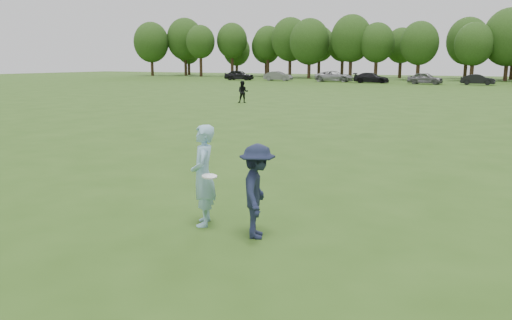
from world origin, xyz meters
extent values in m
plane|color=#2E5016|center=(0.00, 0.00, 0.00)|extent=(200.00, 200.00, 0.00)
imported|color=#95C7E7|center=(0.08, -0.47, 0.92)|extent=(0.72, 0.80, 1.85)
imported|color=#1B223C|center=(1.26, -0.60, 0.81)|extent=(0.96, 1.19, 1.61)
imported|color=black|center=(-12.47, 23.38, 0.78)|extent=(0.92, 0.83, 1.55)
imported|color=black|center=(-33.82, 60.24, 0.77)|extent=(4.75, 2.41, 1.55)
imported|color=slate|center=(-27.31, 60.62, 0.70)|extent=(4.33, 1.79, 1.40)
imported|color=#9A9A9E|center=(-18.67, 61.12, 0.76)|extent=(5.72, 3.09, 1.52)
imported|color=black|center=(-13.00, 59.77, 0.69)|extent=(4.90, 2.38, 1.37)
imported|color=slate|center=(-5.91, 59.32, 0.74)|extent=(4.50, 2.12, 1.49)
imported|color=black|center=(0.21, 60.29, 0.66)|extent=(4.02, 1.43, 1.32)
cylinder|color=white|center=(0.37, -0.71, 0.99)|extent=(0.33, 0.33, 0.06)
cylinder|color=#332114|center=(-60.68, 72.20, 1.81)|extent=(0.56, 0.56, 3.63)
ellipsoid|color=#223D14|center=(-60.68, 72.20, 6.55)|extent=(6.88, 6.88, 7.91)
cylinder|color=#332114|center=(-55.50, 76.37, 2.06)|extent=(0.56, 0.56, 4.13)
ellipsoid|color=#223D14|center=(-55.50, 76.37, 7.21)|extent=(7.25, 7.25, 8.34)
cylinder|color=#332114|center=(-49.35, 72.76, 2.09)|extent=(0.56, 0.56, 4.18)
ellipsoid|color=#223D14|center=(-49.35, 72.76, 6.48)|extent=(5.42, 5.42, 6.23)
cylinder|color=#332114|center=(-44.47, 76.22, 2.13)|extent=(0.56, 0.56, 4.26)
ellipsoid|color=#223D14|center=(-44.47, 76.22, 6.72)|extent=(5.79, 5.79, 6.66)
cylinder|color=#332114|center=(-37.59, 77.79, 1.96)|extent=(0.56, 0.56, 3.91)
ellipsoid|color=#223D14|center=(-37.59, 77.79, 6.24)|extent=(5.47, 5.47, 6.29)
cylinder|color=#332114|center=(-32.29, 76.03, 1.92)|extent=(0.56, 0.56, 3.83)
ellipsoid|color=#223D14|center=(-32.29, 76.03, 6.70)|extent=(6.75, 6.75, 7.76)
cylinder|color=#332114|center=(-27.39, 73.06, 1.63)|extent=(0.56, 0.56, 3.25)
ellipsoid|color=#223D14|center=(-27.39, 73.06, 6.13)|extent=(6.76, 6.76, 7.78)
cylinder|color=#332114|center=(-20.22, 73.48, 1.86)|extent=(0.56, 0.56, 3.71)
ellipsoid|color=#223D14|center=(-20.22, 73.48, 6.55)|extent=(6.68, 6.68, 7.68)
cylinder|color=#332114|center=(-15.90, 73.09, 1.73)|extent=(0.56, 0.56, 3.46)
ellipsoid|color=#223D14|center=(-15.90, 73.09, 5.79)|extent=(5.49, 5.49, 6.31)
cylinder|color=#332114|center=(-9.32, 72.95, 1.57)|extent=(0.56, 0.56, 3.14)
ellipsoid|color=#223D14|center=(-9.32, 72.95, 5.60)|extent=(5.78, 5.78, 6.64)
cylinder|color=#332114|center=(-1.61, 72.69, 1.51)|extent=(0.56, 0.56, 3.01)
ellipsoid|color=#223D14|center=(-1.61, 72.69, 5.34)|extent=(5.46, 5.46, 6.28)
cylinder|color=#332114|center=(2.83, 75.07, 1.61)|extent=(0.56, 0.56, 3.23)
ellipsoid|color=#223D14|center=(2.83, 75.07, 6.32)|extent=(7.29, 7.29, 8.38)
cylinder|color=#332114|center=(-58.26, 81.41, 1.49)|extent=(0.56, 0.56, 2.97)
ellipsoid|color=#223D14|center=(-58.26, 81.41, 5.03)|extent=(4.85, 4.85, 5.58)
cylinder|color=#332114|center=(-47.10, 82.53, 1.36)|extent=(0.56, 0.56, 2.73)
ellipsoid|color=#223D14|center=(-47.10, 82.53, 5.05)|extent=(5.45, 5.45, 6.27)
cylinder|color=#332114|center=(-39.55, 80.93, 1.63)|extent=(0.56, 0.56, 3.25)
ellipsoid|color=#223D14|center=(-39.55, 80.93, 5.67)|extent=(5.68, 5.68, 6.53)
cylinder|color=#332114|center=(-29.72, 83.93, 1.81)|extent=(0.56, 0.56, 3.62)
ellipsoid|color=#223D14|center=(-29.72, 83.93, 6.09)|extent=(5.80, 5.80, 6.67)
cylinder|color=#332114|center=(-24.24, 81.39, 1.80)|extent=(0.56, 0.56, 3.61)
ellipsoid|color=#223D14|center=(-24.24, 81.39, 5.98)|extent=(5.58, 5.58, 6.42)
cylinder|color=#332114|center=(-13.94, 81.92, 1.65)|extent=(0.56, 0.56, 3.29)
ellipsoid|color=#223D14|center=(-13.94, 81.92, 5.55)|extent=(5.30, 5.30, 6.09)
cylinder|color=#332114|center=(-3.49, 83.39, 1.64)|extent=(0.56, 0.56, 3.28)
ellipsoid|color=#223D14|center=(-3.49, 83.39, 6.16)|extent=(6.78, 6.78, 7.79)
cylinder|color=#332114|center=(3.45, 81.85, 1.56)|extent=(0.56, 0.56, 3.11)
camera|label=1|loc=(5.03, -7.80, 2.96)|focal=35.00mm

